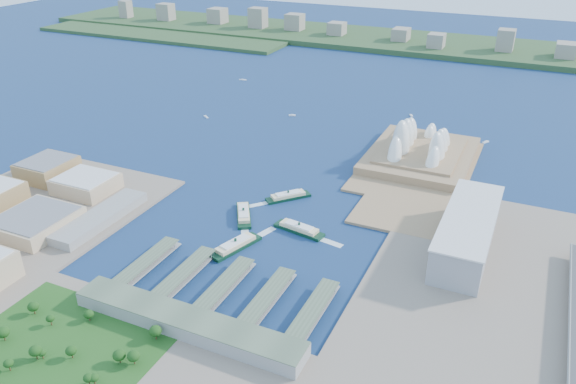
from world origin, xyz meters
The scene contains 20 objects.
ground centered at (0.00, 0.00, 0.00)m, with size 3000.00×3000.00×0.00m, color #0F1C47.
east_land centered at (240.00, -50.00, 1.50)m, with size 240.00×500.00×3.00m, color gray.
peninsula centered at (107.50, 260.00, 1.50)m, with size 135.00×220.00×3.00m, color #957451.
far_shore centered at (0.00, 980.00, 6.00)m, with size 2200.00×260.00×12.00m, color #2D4926.
opera_house centered at (105.00, 280.00, 32.00)m, with size 134.00×180.00×58.00m, color white, non-canonical shape.
toaster_building centered at (195.00, 80.00, 20.50)m, with size 45.00×155.00×35.00m, color gray.
west_buildings centered at (-250.00, -70.00, 16.50)m, with size 200.00×280.00×27.00m, color #96784B, non-canonical shape.
ferry_wharves centered at (14.00, -75.00, 4.65)m, with size 184.00×90.00×9.30m, color #4D5D46, non-canonical shape.
terminal_building centered at (15.00, -135.00, 9.00)m, with size 200.00×28.00×12.00m, color gray.
park centered at (-60.00, -190.00, 11.00)m, with size 150.00×110.00×16.00m, color #194714, non-canonical shape.
far_skyline centered at (0.00, 960.00, 39.50)m, with size 1900.00×140.00×55.00m, color gray, non-canonical shape.
ferry_a centered at (-34.92, 47.41, 5.32)m, with size 14.33×56.29×10.64m, color black, non-canonical shape.
ferry_b centered at (-8.73, 106.93, 5.01)m, with size 13.48×52.95×10.01m, color black, non-canonical shape.
ferry_c centered at (-11.14, -11.90, 5.55)m, with size 14.95×58.72×11.10m, color black, non-canonical shape.
ferry_d centered at (32.61, 44.17, 5.26)m, with size 14.16×55.63×10.52m, color black, non-canonical shape.
boat_a centered at (-247.74, 308.76, 1.20)m, with size 3.10×12.39×2.39m, color white, non-canonical shape.
boat_b centered at (-124.27, 372.53, 1.45)m, with size 3.77×10.76×2.91m, color white, non-canonical shape.
boat_c centered at (176.09, 383.62, 1.31)m, with size 3.41×11.69×2.63m, color white, non-canonical shape.
boat_d centered at (-299.79, 525.13, 1.21)m, with size 3.14×14.34×2.42m, color white, non-canonical shape.
boat_e centered at (51.23, 453.15, 1.30)m, with size 3.37×10.60×2.60m, color white, non-canonical shape.
Camera 1 is at (232.78, -416.82, 300.51)m, focal length 35.00 mm.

